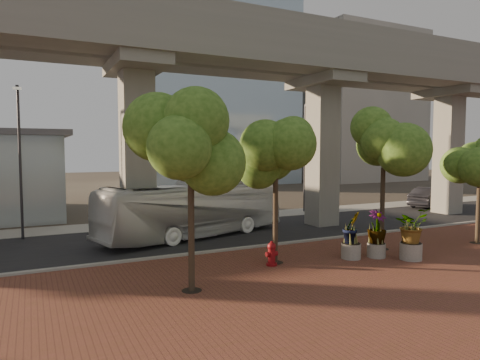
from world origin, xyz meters
name	(u,v)px	position (x,y,z in m)	size (l,w,h in m)	color
ground	(256,239)	(0.00, 0.00, 0.00)	(160.00, 160.00, 0.00)	#342E25
brick_plaza	(354,277)	(0.00, -8.00, 0.03)	(70.00, 13.00, 0.06)	brown
asphalt_road	(240,233)	(0.00, 2.00, 0.02)	(90.00, 8.00, 0.04)	black
curb_strip	(274,245)	(0.00, -2.00, 0.08)	(70.00, 0.25, 0.16)	gray
far_sidewalk	(206,219)	(0.00, 7.50, 0.03)	(90.00, 3.00, 0.06)	gray
transit_viaduct	(240,110)	(0.00, 2.00, 7.29)	(72.00, 5.60, 12.40)	gray
midrise_block	(353,108)	(38.00, 36.00, 12.00)	(18.00, 16.00, 24.00)	#9D978D
transit_bus	(194,210)	(-2.88, 1.97, 1.57)	(2.64, 11.26, 3.14)	silver
parked_car	(430,198)	(19.73, 4.94, 0.85)	(1.79, 5.17, 1.70)	black
fire_hydrant	(272,254)	(-2.05, -5.25, 0.56)	(0.52, 0.47, 1.04)	maroon
planter_front	(411,228)	(4.00, -7.14, 1.48)	(2.12, 2.12, 2.34)	#9D998E
planter_right	(377,229)	(2.93, -6.14, 1.36)	(2.01, 2.01, 2.14)	#9B948C
planter_left	(351,230)	(1.74, -5.82, 1.36)	(1.95, 1.95, 2.15)	#A8A498
street_tree_far_west	(191,146)	(-6.19, -6.83, 5.07)	(4.14, 4.14, 6.92)	#423526
street_tree_near_west	(276,153)	(-1.68, -4.91, 4.81)	(3.80, 3.80, 6.50)	#423526
street_tree_near_east	(384,144)	(4.34, -5.03, 5.21)	(3.95, 3.95, 6.97)	#423526
street_tree_far_east	(480,163)	(9.84, -6.24, 4.24)	(3.55, 3.55, 5.81)	#423526
streetlamp_west	(20,152)	(-11.57, 5.39, 4.81)	(0.41, 1.19, 8.24)	#2C2B30
streetlamp_east	(306,150)	(8.44, 7.38, 4.94)	(0.42, 1.23, 8.47)	#28282D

